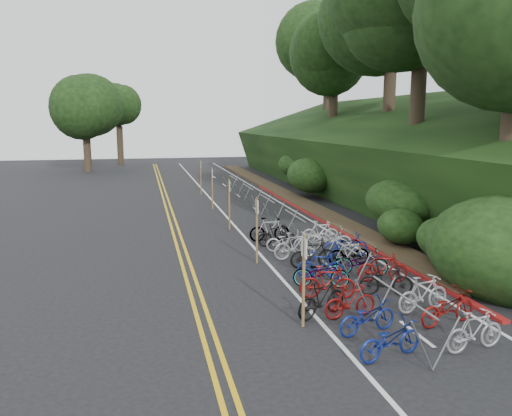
{
  "coord_description": "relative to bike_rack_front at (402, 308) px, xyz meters",
  "views": [
    {
      "loc": [
        -3.43,
        -12.56,
        5.26
      ],
      "look_at": [
        1.57,
        9.44,
        1.3
      ],
      "focal_mm": 35.0,
      "sensor_mm": 36.0,
      "label": 1
    }
  ],
  "objects": [
    {
      "name": "red_curb",
      "position": [
        3.29,
        14.42,
        -0.83
      ],
      "size": [
        0.25,
        28.0,
        0.1
      ],
      "primitive_type": "cube",
      "color": "maroon",
      "rests_on": "ground"
    },
    {
      "name": "ground",
      "position": [
        -2.41,
        2.42,
        -0.88
      ],
      "size": [
        120.0,
        120.0,
        0.0
      ],
      "primitive_type": "plane",
      "color": "black",
      "rests_on": "ground"
    },
    {
      "name": "signposts_rest",
      "position": [
        -1.81,
        16.42,
        0.55
      ],
      "size": [
        0.08,
        18.4,
        2.5
      ],
      "color": "brown",
      "rests_on": "ground"
    },
    {
      "name": "tree_cluster",
      "position": [
        7.34,
        24.45,
        9.78
      ],
      "size": [
        31.7,
        53.41,
        17.03
      ],
      "color": "#2D2319",
      "rests_on": "ground"
    },
    {
      "name": "bike_valet",
      "position": [
        0.56,
        5.06,
        -0.4
      ],
      "size": [
        3.36,
        13.09,
        1.08
      ],
      "color": "navy",
      "rests_on": "ground"
    },
    {
      "name": "bike_racks_rest",
      "position": [
        0.59,
        15.42,
        -0.03
      ],
      "size": [
        1.14,
        23.0,
        1.17
      ],
      "color": "gray",
      "rests_on": "ground"
    },
    {
      "name": "road_markings",
      "position": [
        -1.78,
        12.51,
        -0.88
      ],
      "size": [
        7.47,
        80.0,
        0.01
      ],
      "color": "gold",
      "rests_on": "ground"
    },
    {
      "name": "bike_rack_front",
      "position": [
        0.0,
        0.0,
        0.0
      ],
      "size": [
        1.16,
        2.98,
        1.22
      ],
      "color": "gray",
      "rests_on": "ground"
    },
    {
      "name": "embankment",
      "position": [
        10.55,
        21.45,
        1.68
      ],
      "size": [
        14.3,
        48.14,
        9.11
      ],
      "color": "black",
      "rests_on": "ground"
    },
    {
      "name": "signpost_near",
      "position": [
        -1.95,
        1.48,
        0.52
      ],
      "size": [
        0.08,
        0.4,
        2.45
      ],
      "color": "brown",
      "rests_on": "ground"
    },
    {
      "name": "bike_front",
      "position": [
        -1.26,
        1.99,
        -0.37
      ],
      "size": [
        1.14,
        1.76,
        1.03
      ],
      "primitive_type": "imported",
      "rotation": [
        0.0,
        0.0,
        1.99
      ],
      "color": "black",
      "rests_on": "ground"
    }
  ]
}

